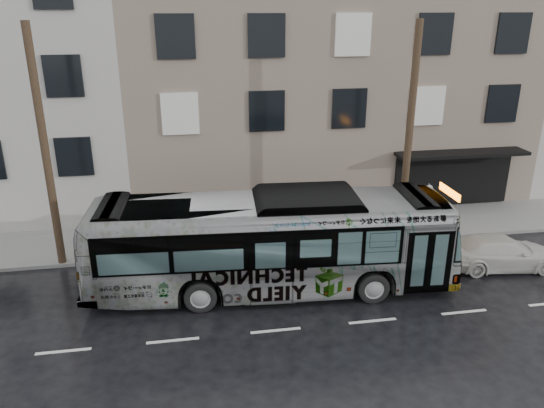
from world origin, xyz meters
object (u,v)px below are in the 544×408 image
Objects in this scene: utility_pole_front at (409,136)px; bus at (271,243)px; sign_post at (426,210)px; white_sedan at (501,252)px; utility_pole_rear at (45,151)px.

bus is at bearing -153.38° from utility_pole_front.
white_sedan is at bearing -59.58° from sign_post.
white_sedan is (16.87, -3.02, -4.01)m from utility_pole_rear.
bus is at bearing 96.68° from white_sedan.
utility_pole_front is at bearing 180.00° from sign_post.
utility_pole_rear is at bearing 180.00° from sign_post.
bus is (-6.20, -3.11, -2.86)m from utility_pole_front.
bus is at bearing -21.73° from utility_pole_rear.
bus reaches higher than sign_post.
white_sedan is at bearing -85.56° from bus.
bus is at bearing -156.94° from sign_post.
utility_pole_rear is 8.87m from bus.
bus is 9.15m from white_sedan.
utility_pole_rear reaches higher than sign_post.
white_sedan is at bearing -10.14° from utility_pole_rear.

